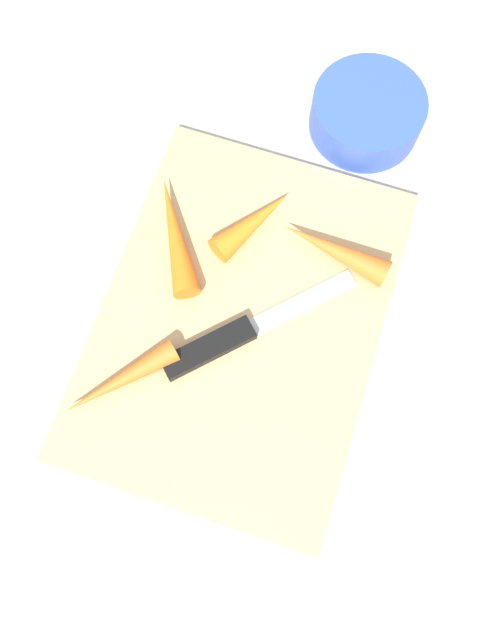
% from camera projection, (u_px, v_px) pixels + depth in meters
% --- Properties ---
extents(ground_plane, '(1.40, 1.40, 0.00)m').
position_uv_depth(ground_plane, '(240.00, 324.00, 0.61)').
color(ground_plane, '#ADA8A0').
extents(cutting_board, '(0.36, 0.26, 0.01)m').
position_uv_depth(cutting_board, '(240.00, 322.00, 0.61)').
color(cutting_board, tan).
rests_on(cutting_board, ground_plane).
extents(knife, '(0.16, 0.15, 0.01)m').
position_uv_depth(knife, '(221.00, 342.00, 0.59)').
color(knife, '#B7B7BC').
rests_on(knife, cutting_board).
extents(carrot_short, '(0.04, 0.11, 0.03)m').
position_uv_depth(carrot_short, '(335.00, 250.00, 0.61)').
color(carrot_short, orange).
rests_on(carrot_short, cutting_board).
extents(carrot_long, '(0.10, 0.09, 0.02)m').
position_uv_depth(carrot_long, '(120.00, 381.00, 0.57)').
color(carrot_long, orange).
rests_on(carrot_long, cutting_board).
extents(carrot_longest, '(0.12, 0.09, 0.03)m').
position_uv_depth(carrot_longest, '(175.00, 235.00, 0.61)').
color(carrot_longest, orange).
rests_on(carrot_longest, cutting_board).
extents(carrot_shortest, '(0.09, 0.07, 0.03)m').
position_uv_depth(carrot_shortest, '(253.00, 223.00, 0.62)').
color(carrot_shortest, orange).
rests_on(carrot_shortest, cutting_board).
extents(small_bowl, '(0.12, 0.12, 0.04)m').
position_uv_depth(small_bowl, '(367.00, 114.00, 0.66)').
color(small_bowl, '#3351B2').
rests_on(small_bowl, ground_plane).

